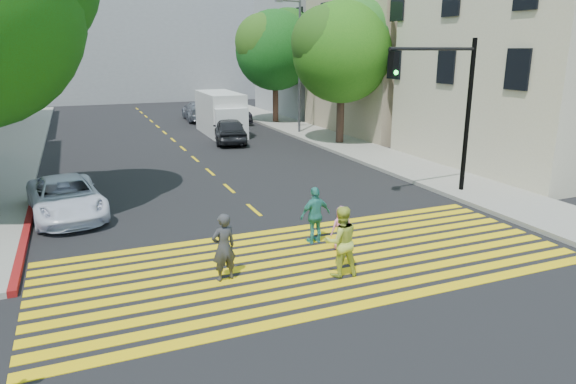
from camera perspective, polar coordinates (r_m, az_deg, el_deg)
ground at (r=12.13m, az=5.50°, el=-9.93°), size 120.00×120.00×0.00m
sidewalk_left at (r=32.21m, az=-28.07°, el=4.57°), size 3.00×40.00×0.15m
sidewalk_right at (r=28.66m, az=6.59°, el=5.14°), size 3.00×60.00×0.15m
curb_red at (r=16.54m, az=-27.14°, el=-4.28°), size 0.20×8.00×0.16m
crosswalk at (r=13.16m, az=2.89°, el=-7.73°), size 13.40×5.30×0.01m
lane_line at (r=32.97m, az=-13.13°, el=6.08°), size 0.12×34.40×0.01m
building_right_cream at (r=26.83m, az=27.27°, el=13.46°), size 10.00×10.00×10.00m
building_right_tan at (r=35.05m, az=13.23°, el=14.83°), size 10.00×10.00×10.00m
building_right_grey at (r=44.49m, az=4.75°, el=15.25°), size 10.00×10.00×10.00m
backdrop_block at (r=57.87m, az=-17.96°, el=15.63°), size 30.00×8.00×12.00m
tree_right_near at (r=28.91m, az=6.16°, el=15.74°), size 6.61×6.25×7.89m
tree_right_far at (r=37.39m, az=-1.35°, el=15.92°), size 6.26×5.79×8.06m
pedestrian_man at (r=11.95m, az=-7.16°, el=-6.12°), size 0.66×0.50×1.63m
pedestrian_woman at (r=12.16m, az=5.89°, el=-5.47°), size 0.91×0.74×1.72m
pedestrian_child at (r=13.81m, az=6.00°, el=-4.01°), size 0.62×0.43×1.21m
pedestrian_extra at (r=14.18m, az=3.06°, el=-2.58°), size 0.98×0.51×1.60m
white_sedan at (r=17.91m, az=-23.45°, el=-0.57°), size 2.63×4.74×1.25m
dark_car_near at (r=29.85m, az=-6.55°, el=6.83°), size 2.41×4.50×1.46m
silver_car at (r=39.80m, az=-9.92°, el=8.89°), size 2.44×5.23×1.48m
dark_car_parked at (r=38.04m, az=-6.19°, el=8.69°), size 1.75×4.42×1.43m
white_van at (r=32.91m, az=-7.41°, el=8.51°), size 2.18×5.57×2.61m
traffic_signal at (r=18.96m, az=17.41°, el=10.08°), size 3.81×0.68×5.60m
street_lamp at (r=32.43m, az=1.06°, el=14.63°), size 1.83×0.59×8.15m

